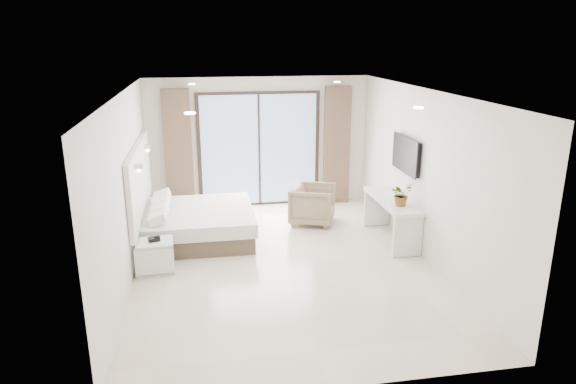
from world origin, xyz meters
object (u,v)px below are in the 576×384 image
console_desk (392,210)px  armchair (313,203)px  nightstand (156,256)px  bed (197,224)px

console_desk → armchair: (-1.17, 1.10, -0.16)m
nightstand → bed: bearing=59.4°
console_desk → armchair: armchair is taller
bed → console_desk: 3.45m
nightstand → console_desk: 4.06m
nightstand → console_desk: size_ratio=0.35×
nightstand → armchair: (2.84, 1.70, 0.16)m
bed → nightstand: bed is taller
bed → armchair: (2.21, 0.45, 0.12)m
bed → armchair: bearing=11.6°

